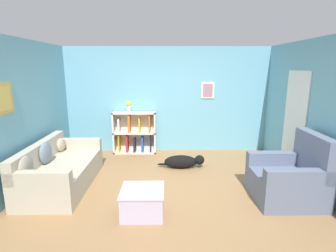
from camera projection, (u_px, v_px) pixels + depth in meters
ground_plane at (168, 188)px, 4.67m from camera, size 14.00×14.00×0.00m
wall_back at (167, 100)px, 6.57m from camera, size 5.60×0.13×2.60m
wall_left at (15, 117)px, 4.35m from camera, size 0.13×5.00×2.60m
wall_right at (319, 117)px, 4.42m from camera, size 0.16×5.00×2.60m
couch at (60, 170)px, 4.71m from camera, size 0.96×1.94×0.83m
bookshelf at (135, 133)px, 6.54m from camera, size 1.05×0.31×1.04m
recliner_chair at (290, 178)px, 4.21m from camera, size 1.01×0.98×1.10m
coffee_table at (143, 201)px, 3.81m from camera, size 0.62×0.58×0.39m
dog at (183, 162)px, 5.57m from camera, size 1.00×0.26×0.29m
vase at (129, 106)px, 6.37m from camera, size 0.12×0.12×0.26m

